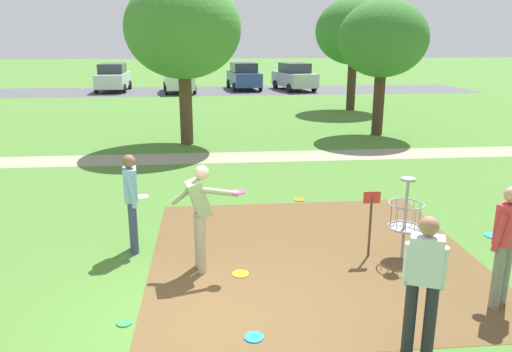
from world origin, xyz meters
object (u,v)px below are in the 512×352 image
(disc_golf_basket, at_px, (402,215))
(frisbee_near_basket, at_px, (299,200))
(player_throwing, at_px, (506,240))
(player_waiting_left, at_px, (424,279))
(parked_car_rightmost, at_px, (294,77))
(tree_mid_left, at_px, (183,29))
(player_foreground_watching, at_px, (200,211))
(parked_car_center_left, at_px, (179,78))
(frisbee_far_left, at_px, (254,337))
(tree_near_left, at_px, (354,32))
(tree_near_right, at_px, (383,39))
(frisbee_mid_grass, at_px, (125,323))
(player_waiting_right, at_px, (131,198))
(frisbee_by_tee, at_px, (240,274))
(parked_car_leftmost, at_px, (113,77))
(parked_car_center_right, at_px, (244,76))

(disc_golf_basket, xyz_separation_m, frisbee_near_basket, (-1.12, 3.15, -0.74))
(player_throwing, xyz_separation_m, player_waiting_left, (-1.56, -0.96, 0.00))
(player_waiting_left, xyz_separation_m, parked_car_rightmost, (3.54, 29.41, -0.05))
(tree_mid_left, bearing_deg, player_throwing, -67.33)
(player_foreground_watching, xyz_separation_m, player_waiting_left, (2.53, -2.44, -0.02))
(player_waiting_left, relative_size, parked_car_rightmost, 0.38)
(parked_car_center_left, bearing_deg, frisbee_far_left, -85.12)
(tree_near_left, bearing_deg, player_foreground_watching, -112.91)
(tree_near_left, xyz_separation_m, tree_near_right, (-0.81, -6.51, -0.33))
(frisbee_mid_grass, bearing_deg, tree_mid_left, 88.08)
(frisbee_mid_grass, height_order, parked_car_center_left, parked_car_center_left)
(player_throwing, xyz_separation_m, tree_mid_left, (-4.69, 11.23, 2.84))
(player_waiting_right, relative_size, tree_near_right, 0.35)
(frisbee_by_tee, bearing_deg, parked_car_rightmost, 78.63)
(player_foreground_watching, xyz_separation_m, tree_mid_left, (-0.61, 9.75, 2.82))
(tree_mid_left, bearing_deg, frisbee_mid_grass, -91.92)
(tree_mid_left, relative_size, parked_car_rightmost, 1.21)
(parked_car_leftmost, height_order, parked_car_center_left, same)
(frisbee_far_left, height_order, tree_near_right, tree_near_right)
(parked_car_rightmost, bearing_deg, player_throwing, -94.00)
(parked_car_leftmost, bearing_deg, tree_mid_left, -72.41)
(frisbee_far_left, xyz_separation_m, parked_car_center_right, (1.98, 29.74, 0.91))
(disc_golf_basket, height_order, frisbee_far_left, disc_golf_basket)
(player_waiting_left, relative_size, parked_car_center_left, 0.39)
(tree_near_left, height_order, parked_car_rightmost, tree_near_left)
(frisbee_far_left, distance_m, tree_near_left, 20.68)
(frisbee_far_left, bearing_deg, parked_car_center_right, 86.18)
(disc_golf_basket, bearing_deg, parked_car_center_right, 91.33)
(disc_golf_basket, bearing_deg, player_throwing, -63.66)
(tree_near_left, bearing_deg, parked_car_leftmost, 142.90)
(frisbee_mid_grass, relative_size, parked_car_center_right, 0.05)
(parked_car_center_right, bearing_deg, player_foreground_watching, -95.43)
(frisbee_mid_grass, bearing_deg, tree_near_right, 58.60)
(disc_golf_basket, bearing_deg, tree_near_right, 73.26)
(frisbee_far_left, bearing_deg, frisbee_by_tee, 91.95)
(disc_golf_basket, relative_size, frisbee_mid_grass, 6.83)
(player_waiting_left, xyz_separation_m, parked_car_center_left, (-4.29, 28.80, -0.05))
(tree_near_right, bearing_deg, player_waiting_right, -127.60)
(player_foreground_watching, xyz_separation_m, frisbee_near_basket, (2.17, 3.28, -0.98))
(player_waiting_left, height_order, parked_car_center_left, parked_car_center_left)
(parked_car_leftmost, bearing_deg, parked_car_center_left, -14.21)
(player_throwing, bearing_deg, disc_golf_basket, 116.34)
(player_foreground_watching, relative_size, frisbee_near_basket, 7.27)
(player_waiting_left, xyz_separation_m, parked_car_center_right, (0.11, 30.23, -0.05))
(frisbee_by_tee, relative_size, tree_near_right, 0.05)
(tree_near_left, height_order, parked_car_center_left, tree_near_left)
(player_throwing, distance_m, tree_near_left, 19.23)
(player_throwing, distance_m, frisbee_mid_grass, 5.16)
(player_waiting_right, xyz_separation_m, tree_near_right, (7.65, 9.93, 2.51))
(frisbee_far_left, bearing_deg, frisbee_mid_grass, 163.64)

